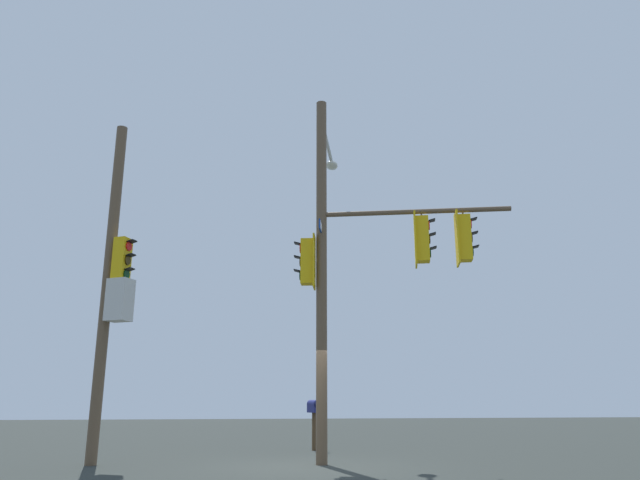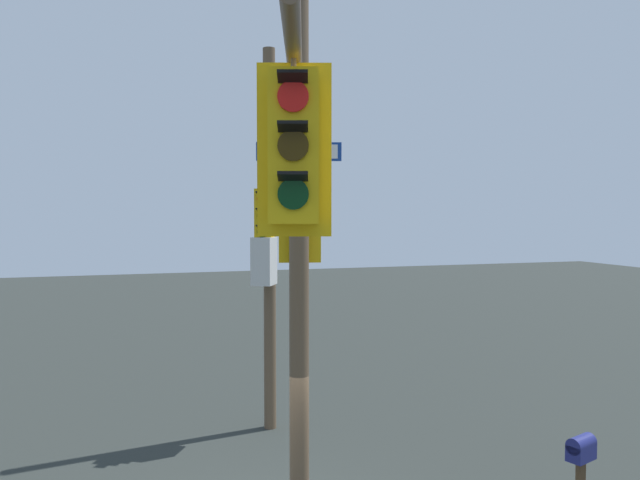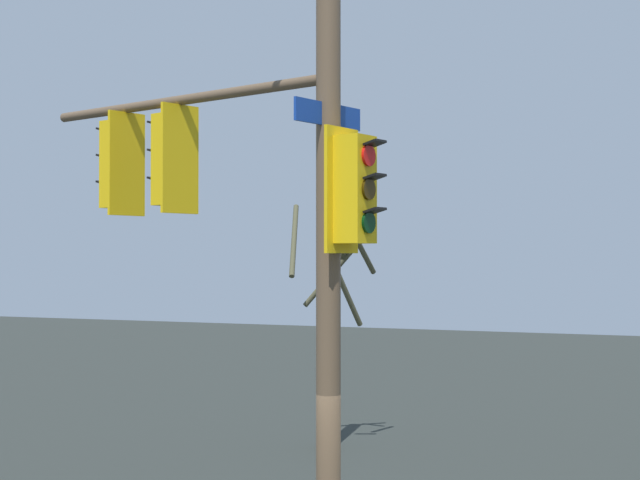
# 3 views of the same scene
# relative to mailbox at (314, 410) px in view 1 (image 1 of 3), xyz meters

# --- Properties ---
(ground_plane) EXTENTS (80.00, 80.00, 0.00)m
(ground_plane) POSITION_rel_mailbox_xyz_m (4.51, -0.90, -1.11)
(ground_plane) COLOR #2A2F2B
(main_signal_pole_assembly) EXTENTS (4.42, 5.05, 8.84)m
(main_signal_pole_assembly) POSITION_rel_mailbox_xyz_m (4.20, 0.35, 3.83)
(main_signal_pole_assembly) COLOR brown
(main_signal_pole_assembly) RESTS_ON ground
(secondary_pole_assembly) EXTENTS (0.64, 0.80, 8.09)m
(secondary_pole_assembly) POSITION_rel_mailbox_xyz_m (3.42, -5.38, 2.91)
(secondary_pole_assembly) COLOR brown
(secondary_pole_assembly) RESTS_ON ground
(mailbox) EXTENTS (0.49, 0.37, 1.41)m
(mailbox) POSITION_rel_mailbox_xyz_m (0.00, 0.00, 0.00)
(mailbox) COLOR #4C3823
(mailbox) RESTS_ON ground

